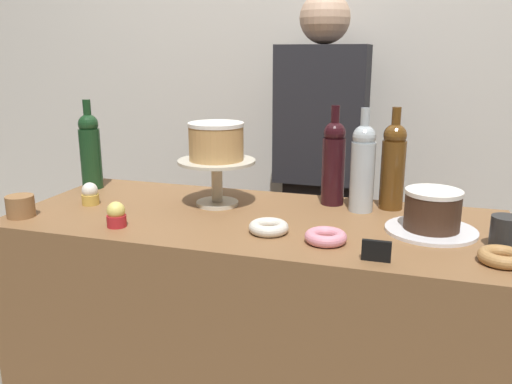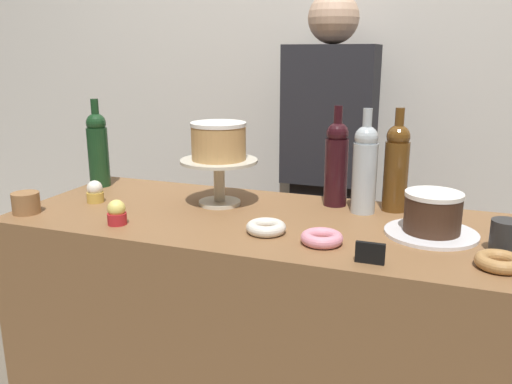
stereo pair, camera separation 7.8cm
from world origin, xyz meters
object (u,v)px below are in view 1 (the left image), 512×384
(cupcake_lemon, at_px, (116,215))
(coffee_cup_ceramic, at_px, (505,232))
(price_sign_chalkboard, at_px, (376,251))
(wine_bottle_dark_red, at_px, (334,161))
(donut_sugar, at_px, (269,227))
(cake_stand_pedestal, at_px, (217,174))
(wine_bottle_clear, at_px, (363,166))
(cupcake_vanilla, at_px, (90,194))
(wine_bottle_amber, at_px, (393,165))
(white_layer_cake, at_px, (216,141))
(cookie_stack, at_px, (20,206))
(barista_figure, at_px, (320,182))
(wine_bottle_green, at_px, (90,150))
(donut_maple, at_px, (502,257))
(chocolate_round_cake, at_px, (433,209))
(donut_pink, at_px, (326,237))

(cupcake_lemon, distance_m, coffee_cup_ceramic, 1.05)
(price_sign_chalkboard, bearing_deg, wine_bottle_dark_red, 111.48)
(donut_sugar, relative_size, coffee_cup_ceramic, 1.32)
(cake_stand_pedestal, distance_m, wine_bottle_clear, 0.47)
(cupcake_vanilla, bearing_deg, wine_bottle_amber, 14.70)
(white_layer_cake, bearing_deg, coffee_cup_ceramic, -10.23)
(cookie_stack, height_order, coffee_cup_ceramic, coffee_cup_ceramic)
(wine_bottle_clear, bearing_deg, cake_stand_pedestal, -170.90)
(wine_bottle_dark_red, xyz_separation_m, barista_figure, (-0.13, 0.46, -0.19))
(cookie_stack, bearing_deg, wine_bottle_green, 89.62)
(wine_bottle_dark_red, bearing_deg, cake_stand_pedestal, -160.77)
(wine_bottle_green, xyz_separation_m, donut_maple, (1.36, -0.34, -0.13))
(donut_sugar, height_order, coffee_cup_ceramic, coffee_cup_ceramic)
(wine_bottle_clear, height_order, barista_figure, barista_figure)
(cake_stand_pedestal, bearing_deg, white_layer_cake, 0.00)
(donut_sugar, height_order, donut_maple, same)
(cake_stand_pedestal, relative_size, wine_bottle_amber, 0.78)
(wine_bottle_green, height_order, donut_maple, wine_bottle_green)
(cupcake_vanilla, bearing_deg, wine_bottle_clear, 12.66)
(wine_bottle_dark_red, xyz_separation_m, cookie_stack, (-0.89, -0.42, -0.11))
(wine_bottle_dark_red, relative_size, cupcake_vanilla, 4.38)
(chocolate_round_cake, bearing_deg, wine_bottle_dark_red, 147.00)
(donut_sugar, height_order, barista_figure, barista_figure)
(chocolate_round_cake, relative_size, coffee_cup_ceramic, 1.83)
(white_layer_cake, xyz_separation_m, wine_bottle_green, (-0.52, 0.07, -0.07))
(donut_pink, bearing_deg, cookie_stack, -176.91)
(wine_bottle_amber, relative_size, cupcake_lemon, 4.38)
(wine_bottle_amber, xyz_separation_m, donut_pink, (-0.14, -0.38, -0.13))
(cake_stand_pedestal, height_order, donut_sugar, cake_stand_pedestal)
(donut_sugar, relative_size, price_sign_chalkboard, 1.60)
(barista_figure, bearing_deg, wine_bottle_clear, -66.28)
(cookie_stack, bearing_deg, donut_pink, 3.09)
(coffee_cup_ceramic, bearing_deg, donut_pink, -167.85)
(chocolate_round_cake, relative_size, donut_pink, 1.39)
(white_layer_cake, bearing_deg, wine_bottle_green, 171.89)
(cookie_stack, bearing_deg, coffee_cup_ceramic, 6.06)
(wine_bottle_green, height_order, donut_pink, wine_bottle_green)
(cupcake_vanilla, distance_m, price_sign_chalkboard, 0.97)
(cupcake_vanilla, xyz_separation_m, price_sign_chalkboard, (0.95, -0.22, -0.01))
(cookie_stack, distance_m, price_sign_chalkboard, 1.07)
(wine_bottle_clear, xyz_separation_m, coffee_cup_ceramic, (0.39, -0.23, -0.10))
(cupcake_lemon, bearing_deg, cake_stand_pedestal, 56.55)
(cupcake_lemon, distance_m, price_sign_chalkboard, 0.74)
(donut_sugar, height_order, price_sign_chalkboard, price_sign_chalkboard)
(wine_bottle_dark_red, bearing_deg, wine_bottle_amber, 1.23)
(donut_sugar, bearing_deg, donut_pink, -10.63)
(donut_maple, bearing_deg, coffee_cup_ceramic, 80.37)
(chocolate_round_cake, height_order, coffee_cup_ceramic, chocolate_round_cake)
(wine_bottle_amber, distance_m, cupcake_lemon, 0.86)
(wine_bottle_amber, distance_m, donut_sugar, 0.48)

